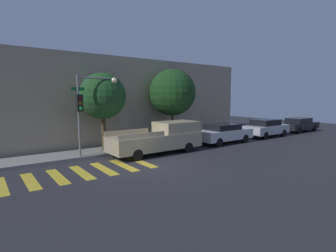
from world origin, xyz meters
TOP-DOWN VIEW (x-y plane):
  - ground_plane at (0.00, 0.00)m, footprint 60.00×60.00m
  - sidewalk at (0.00, 4.29)m, footprint 26.00×2.18m
  - building_row at (0.00, 8.78)m, footprint 26.00×6.00m
  - crosswalk at (-2.80, 0.80)m, footprint 6.64×2.60m
  - traffic_light_pole at (-1.47, 3.37)m, footprint 2.62×0.56m
  - pickup_truck at (2.41, 2.10)m, footprint 5.71×1.99m
  - sedan_near_corner at (8.02, 2.10)m, footprint 4.49×1.77m
  - sedan_middle at (13.21, 2.10)m, footprint 4.26×1.87m
  - sedan_far_end at (18.72, 2.10)m, footprint 4.69×1.74m
  - tree_near_corner at (-0.20, 4.47)m, footprint 2.80×2.80m
  - tree_midblock at (5.10, 4.47)m, footprint 3.36×3.36m

SIDE VIEW (x-z plane):
  - ground_plane at x=0.00m, z-range 0.00..0.00m
  - crosswalk at x=-2.80m, z-range 0.00..0.00m
  - sidewalk at x=0.00m, z-range 0.00..0.14m
  - sedan_far_end at x=18.72m, z-range 0.04..1.39m
  - sedan_near_corner at x=8.02m, z-range 0.05..1.45m
  - sedan_middle at x=13.21m, z-range 0.03..1.52m
  - pickup_truck at x=2.41m, z-range -0.01..1.84m
  - building_row at x=0.00m, z-range 0.00..6.11m
  - traffic_light_pole at x=-1.47m, z-range 0.91..5.46m
  - tree_near_corner at x=-0.20m, z-range 1.00..5.82m
  - tree_midblock at x=5.10m, z-range 1.00..6.37m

